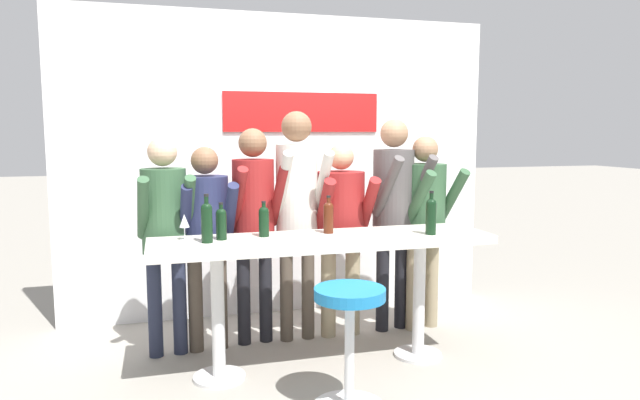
{
  "coord_description": "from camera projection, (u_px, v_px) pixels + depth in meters",
  "views": [
    {
      "loc": [
        -1.1,
        -3.81,
        1.7
      ],
      "look_at": [
        0.0,
        0.09,
        1.21
      ],
      "focal_mm": 32.0,
      "sensor_mm": 36.0,
      "label": 1
    }
  ],
  "objects": [
    {
      "name": "ground_plane",
      "position": [
        323.0,
        366.0,
        4.14
      ],
      "size": [
        40.0,
        40.0,
        0.0
      ],
      "primitive_type": "plane",
      "color": "gray"
    },
    {
      "name": "back_wall",
      "position": [
        282.0,
        165.0,
        5.32
      ],
      "size": [
        4.02,
        0.12,
        2.76
      ],
      "color": "white",
      "rests_on": "ground_plane"
    },
    {
      "name": "tasting_table",
      "position": [
        323.0,
        256.0,
        4.04
      ],
      "size": [
        2.42,
        0.61,
        0.96
      ],
      "color": "silver",
      "rests_on": "ground_plane"
    },
    {
      "name": "bar_stool",
      "position": [
        350.0,
        329.0,
        3.44
      ],
      "size": [
        0.45,
        0.45,
        0.77
      ],
      "color": "silver",
      "rests_on": "ground_plane"
    },
    {
      "name": "person_far_left",
      "position": [
        165.0,
        221.0,
        4.23
      ],
      "size": [
        0.42,
        0.53,
        1.66
      ],
      "rotation": [
        0.0,
        0.0,
        0.08
      ],
      "color": "#23283D",
      "rests_on": "ground_plane"
    },
    {
      "name": "person_left",
      "position": [
        206.0,
        226.0,
        4.34
      ],
      "size": [
        0.43,
        0.52,
        1.58
      ],
      "rotation": [
        0.0,
        0.0,
        0.05
      ],
      "color": "#473D33",
      "rests_on": "ground_plane"
    },
    {
      "name": "person_center_left",
      "position": [
        254.0,
        211.0,
        4.48
      ],
      "size": [
        0.43,
        0.55,
        1.72
      ],
      "rotation": [
        0.0,
        0.0,
        0.1
      ],
      "color": "black",
      "rests_on": "ground_plane"
    },
    {
      "name": "person_center",
      "position": [
        297.0,
        198.0,
        4.55
      ],
      "size": [
        0.41,
        0.56,
        1.86
      ],
      "rotation": [
        0.0,
        0.0,
        0.04
      ],
      "color": "#473D33",
      "rests_on": "ground_plane"
    },
    {
      "name": "person_center_right",
      "position": [
        341.0,
        220.0,
        4.67
      ],
      "size": [
        0.46,
        0.53,
        1.6
      ],
      "rotation": [
        0.0,
        0.0,
        0.01
      ],
      "color": "gray",
      "rests_on": "ground_plane"
    },
    {
      "name": "person_right",
      "position": [
        394.0,
        200.0,
        4.79
      ],
      "size": [
        0.47,
        0.59,
        1.8
      ],
      "rotation": [
        0.0,
        0.0,
        0.17
      ],
      "color": "black",
      "rests_on": "ground_plane"
    },
    {
      "name": "person_far_right",
      "position": [
        425.0,
        211.0,
        4.84
      ],
      "size": [
        0.5,
        0.59,
        1.66
      ],
      "rotation": [
        0.0,
        0.0,
        0.21
      ],
      "color": "gray",
      "rests_on": "ground_plane"
    },
    {
      "name": "wine_bottle_0",
      "position": [
        328.0,
        216.0,
        4.15
      ],
      "size": [
        0.07,
        0.07,
        0.28
      ],
      "color": "#4C1E0F",
      "rests_on": "tasting_table"
    },
    {
      "name": "wine_bottle_1",
      "position": [
        207.0,
        221.0,
        3.79
      ],
      "size": [
        0.08,
        0.08,
        0.33
      ],
      "color": "black",
      "rests_on": "tasting_table"
    },
    {
      "name": "wine_bottle_2",
      "position": [
        264.0,
        220.0,
        4.02
      ],
      "size": [
        0.07,
        0.07,
        0.25
      ],
      "color": "black",
      "rests_on": "tasting_table"
    },
    {
      "name": "wine_bottle_3",
      "position": [
        221.0,
        222.0,
        3.9
      ],
      "size": [
        0.07,
        0.07,
        0.26
      ],
      "color": "black",
      "rests_on": "tasting_table"
    },
    {
      "name": "wine_bottle_4",
      "position": [
        431.0,
        214.0,
        4.09
      ],
      "size": [
        0.08,
        0.08,
        0.32
      ],
      "color": "black",
      "rests_on": "tasting_table"
    },
    {
      "name": "wine_glass_0",
      "position": [
        184.0,
        222.0,
        3.89
      ],
      "size": [
        0.07,
        0.07,
        0.18
      ],
      "color": "silver",
      "rests_on": "tasting_table"
    }
  ]
}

